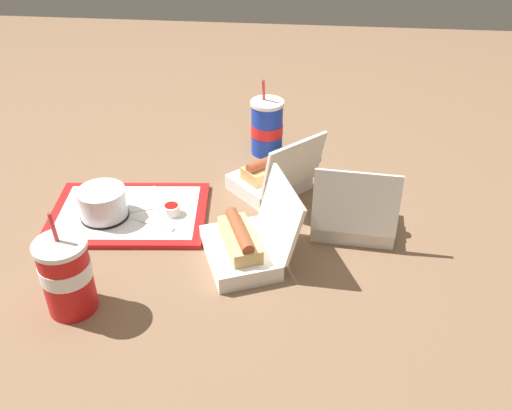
{
  "coord_description": "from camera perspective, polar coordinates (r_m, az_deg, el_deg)",
  "views": [
    {
      "loc": [
        -0.11,
        1.05,
        0.8
      ],
      "look_at": [
        -0.0,
        -0.04,
        0.05
      ],
      "focal_mm": 40.0,
      "sensor_mm": 36.0,
      "label": 1
    }
  ],
  "objects": [
    {
      "name": "clamshell_hotdog_left",
      "position": [
        1.45,
        1.61,
        2.89
      ],
      "size": [
        0.25,
        0.25,
        0.18
      ],
      "color": "white",
      "rests_on": "ground_plane"
    },
    {
      "name": "soda_cup_corner",
      "position": [
        1.6,
        0.95,
        7.77
      ],
      "size": [
        0.09,
        0.09,
        0.22
      ],
      "color": "#1938B7",
      "rests_on": "ground_plane"
    },
    {
      "name": "ketchup_cup",
      "position": [
        1.36,
        -8.44,
        -0.41
      ],
      "size": [
        0.04,
        0.04,
        0.02
      ],
      "color": "white",
      "rests_on": "food_tray"
    },
    {
      "name": "clamshell_hotdog_front",
      "position": [
        1.32,
        9.73,
        -0.97
      ],
      "size": [
        0.2,
        0.16,
        0.18
      ],
      "color": "white",
      "rests_on": "ground_plane"
    },
    {
      "name": "cake_container",
      "position": [
        1.38,
        -15.06,
        0.1
      ],
      "size": [
        0.11,
        0.11,
        0.07
      ],
      "color": "black",
      "rests_on": "food_tray"
    },
    {
      "name": "plastic_fork",
      "position": [
        1.34,
        -10.27,
        -1.84
      ],
      "size": [
        0.11,
        0.05,
        0.0
      ],
      "primitive_type": "cube",
      "rotation": [
        0.0,
        0.0,
        -0.34
      ],
      "color": "white",
      "rests_on": "food_tray"
    },
    {
      "name": "food_tray",
      "position": [
        1.4,
        -12.6,
        -0.84
      ],
      "size": [
        0.39,
        0.29,
        0.01
      ],
      "color": "red",
      "rests_on": "ground_plane"
    },
    {
      "name": "soda_cup_center",
      "position": [
        1.14,
        -18.41,
        -6.65
      ],
      "size": [
        0.1,
        0.1,
        0.22
      ],
      "color": "red",
      "rests_on": "ground_plane"
    },
    {
      "name": "clamshell_hotdog_corner",
      "position": [
        1.22,
        -1.12,
        -3.93
      ],
      "size": [
        0.24,
        0.24,
        0.17
      ],
      "color": "white",
      "rests_on": "ground_plane"
    },
    {
      "name": "napkin_stack",
      "position": [
        1.43,
        -11.8,
        0.51
      ],
      "size": [
        0.13,
        0.13,
        0.0
      ],
      "primitive_type": "cube",
      "rotation": [
        0.0,
        0.0,
        0.35
      ],
      "color": "white",
      "rests_on": "food_tray"
    },
    {
      "name": "ground_plane",
      "position": [
        1.32,
        -0.36,
        -2.73
      ],
      "size": [
        3.2,
        3.2,
        0.0
      ],
      "primitive_type": "plane",
      "color": "brown"
    }
  ]
}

